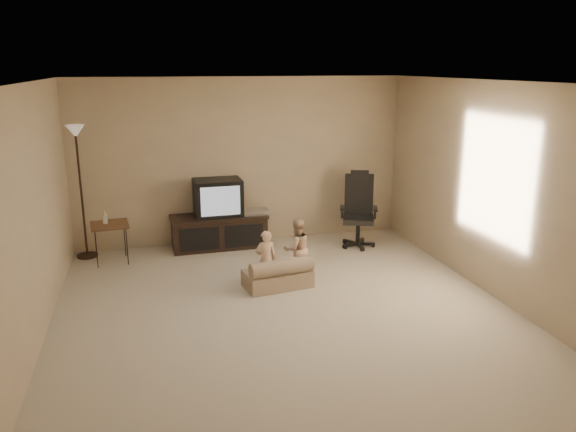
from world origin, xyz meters
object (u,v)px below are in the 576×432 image
object	(u,v)px
tv_stand	(219,219)
child_sofa	(279,275)
floor_lamp	(78,162)
toddler_right	(297,249)
toddler_left	(266,259)
side_table	(109,225)
office_chair	(358,219)

from	to	relation	value
tv_stand	child_sofa	size ratio (longest dim) A/B	1.69
tv_stand	floor_lamp	bearing A→B (deg)	177.49
toddler_right	toddler_left	bearing A→B (deg)	14.19
floor_lamp	toddler_right	xyz separation A→B (m)	(2.70, -1.53, -0.98)
side_table	toddler_left	world-z (taller)	side_table
child_sofa	tv_stand	bearing A→B (deg)	96.73
child_sofa	toddler_left	distance (m)	0.26
tv_stand	toddler_left	world-z (taller)	tv_stand
floor_lamp	side_table	bearing A→B (deg)	-41.13
side_table	tv_stand	bearing A→B (deg)	10.05
tv_stand	child_sofa	distance (m)	1.86
side_table	toddler_right	bearing A→B (deg)	-27.50
side_table	toddler_right	distance (m)	2.65
child_sofa	toddler_right	bearing A→B (deg)	33.54
toddler_right	tv_stand	bearing A→B (deg)	-72.96
floor_lamp	toddler_right	size ratio (longest dim) A/B	2.40
tv_stand	child_sofa	xyz separation A→B (m)	(0.49, -1.77, -0.27)
tv_stand	side_table	distance (m)	1.58
floor_lamp	tv_stand	bearing A→B (deg)	-0.99
child_sofa	toddler_right	xyz separation A→B (m)	(0.30, 0.28, 0.23)
child_sofa	toddler_left	size ratio (longest dim) A/B	1.20
side_table	child_sofa	world-z (taller)	side_table
tv_stand	toddler_left	xyz separation A→B (m)	(0.34, -1.71, -0.07)
child_sofa	toddler_left	world-z (taller)	toddler_left
office_chair	toddler_left	world-z (taller)	office_chair
floor_lamp	toddler_right	world-z (taller)	floor_lamp
office_chair	toddler_right	size ratio (longest dim) A/B	1.44
toddler_right	side_table	bearing A→B (deg)	-38.43
tv_stand	toddler_left	bearing A→B (deg)	-80.13
toddler_right	office_chair	bearing A→B (deg)	-150.49
tv_stand	toddler_right	bearing A→B (deg)	-63.55
office_chair	toddler_right	xyz separation A→B (m)	(-1.25, -1.07, -0.01)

